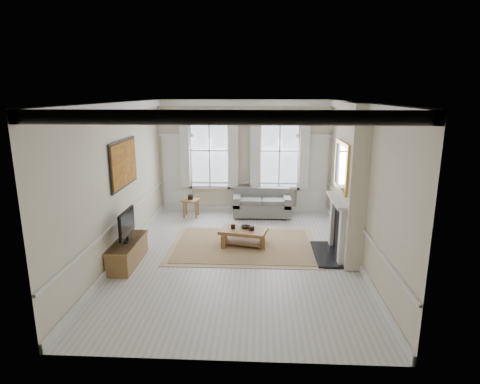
# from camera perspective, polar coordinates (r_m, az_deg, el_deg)

# --- Properties ---
(floor) EXTENTS (7.20, 7.20, 0.00)m
(floor) POSITION_cam_1_polar(r_m,az_deg,el_deg) (9.12, -0.30, -9.20)
(floor) COLOR #B7B5AD
(floor) RESTS_ON ground
(ceiling) EXTENTS (7.20, 7.20, 0.00)m
(ceiling) POSITION_cam_1_polar(r_m,az_deg,el_deg) (8.39, -0.33, 12.67)
(ceiling) COLOR white
(ceiling) RESTS_ON back_wall
(back_wall) EXTENTS (5.20, 0.00, 5.20)m
(back_wall) POSITION_cam_1_polar(r_m,az_deg,el_deg) (12.13, 0.64, 5.01)
(back_wall) COLOR beige
(back_wall) RESTS_ON floor
(left_wall) EXTENTS (0.00, 7.20, 7.20)m
(left_wall) POSITION_cam_1_polar(r_m,az_deg,el_deg) (9.12, -16.86, 1.40)
(left_wall) COLOR beige
(left_wall) RESTS_ON floor
(right_wall) EXTENTS (0.00, 7.20, 7.20)m
(right_wall) POSITION_cam_1_polar(r_m,az_deg,el_deg) (8.85, 16.75, 1.03)
(right_wall) COLOR beige
(right_wall) RESTS_ON floor
(window_left) EXTENTS (1.26, 0.20, 2.20)m
(window_left) POSITION_cam_1_polar(r_m,az_deg,el_deg) (12.14, -4.35, 5.93)
(window_left) COLOR #B2BCC6
(window_left) RESTS_ON back_wall
(window_right) EXTENTS (1.26, 0.20, 2.20)m
(window_right) POSITION_cam_1_polar(r_m,az_deg,el_deg) (12.06, 5.65, 5.85)
(window_right) COLOR #B2BCC6
(window_right) RESTS_ON back_wall
(door_left) EXTENTS (0.90, 0.08, 2.30)m
(door_left) POSITION_cam_1_polar(r_m,az_deg,el_deg) (12.44, -8.86, 2.49)
(door_left) COLOR silver
(door_left) RESTS_ON floor
(door_right) EXTENTS (0.90, 0.08, 2.30)m
(door_right) POSITION_cam_1_polar(r_m,az_deg,el_deg) (12.28, 10.23, 2.29)
(door_right) COLOR silver
(door_right) RESTS_ON floor
(painting) EXTENTS (0.05, 1.66, 1.06)m
(painting) POSITION_cam_1_polar(r_m,az_deg,el_deg) (9.32, -16.17, 3.90)
(painting) COLOR #BE7F20
(painting) RESTS_ON left_wall
(chimney_breast) EXTENTS (0.35, 1.70, 3.38)m
(chimney_breast) POSITION_cam_1_polar(r_m,az_deg,el_deg) (9.00, 15.37, 1.34)
(chimney_breast) COLOR beige
(chimney_breast) RESTS_ON floor
(hearth) EXTENTS (0.55, 1.50, 0.05)m
(hearth) POSITION_cam_1_polar(r_m,az_deg,el_deg) (9.41, 12.16, -8.62)
(hearth) COLOR black
(hearth) RESTS_ON floor
(fireplace) EXTENTS (0.21, 1.45, 1.33)m
(fireplace) POSITION_cam_1_polar(r_m,az_deg,el_deg) (9.20, 13.61, -4.53)
(fireplace) COLOR silver
(fireplace) RESTS_ON floor
(mirror) EXTENTS (0.06, 1.26, 1.06)m
(mirror) POSITION_cam_1_polar(r_m,az_deg,el_deg) (8.88, 14.16, 3.56)
(mirror) COLOR gold
(mirror) RESTS_ON chimney_breast
(sofa) EXTENTS (1.67, 0.81, 0.82)m
(sofa) POSITION_cam_1_polar(r_m,az_deg,el_deg) (11.93, 3.12, -1.82)
(sofa) COLOR slate
(sofa) RESTS_ON floor
(side_table) EXTENTS (0.56, 0.56, 0.53)m
(side_table) POSITION_cam_1_polar(r_m,az_deg,el_deg) (11.93, -7.01, -1.53)
(side_table) COLOR brown
(side_table) RESTS_ON floor
(rug) EXTENTS (3.50, 2.60, 0.02)m
(rug) POSITION_cam_1_polar(r_m,az_deg,el_deg) (9.75, 0.47, -7.56)
(rug) COLOR #9E7851
(rug) RESTS_ON floor
(coffee_table) EXTENTS (1.21, 0.86, 0.41)m
(coffee_table) POSITION_cam_1_polar(r_m,az_deg,el_deg) (9.64, 0.47, -5.80)
(coffee_table) COLOR brown
(coffee_table) RESTS_ON rug
(ceramic_pot_a) EXTENTS (0.11, 0.11, 0.11)m
(ceramic_pot_a) POSITION_cam_1_polar(r_m,az_deg,el_deg) (9.65, -1.00, -4.93)
(ceramic_pot_a) COLOR black
(ceramic_pot_a) RESTS_ON coffee_table
(ceramic_pot_b) EXTENTS (0.13, 0.13, 0.09)m
(ceramic_pot_b) POSITION_cam_1_polar(r_m,az_deg,el_deg) (9.54, 1.67, -5.21)
(ceramic_pot_b) COLOR black
(ceramic_pot_b) RESTS_ON coffee_table
(bowl) EXTENTS (0.26, 0.26, 0.06)m
(bowl) POSITION_cam_1_polar(r_m,az_deg,el_deg) (9.69, 0.80, -5.00)
(bowl) COLOR black
(bowl) RESTS_ON coffee_table
(tv_stand) EXTENTS (0.46, 1.44, 0.52)m
(tv_stand) POSITION_cam_1_polar(r_m,az_deg,el_deg) (9.01, -15.68, -8.28)
(tv_stand) COLOR brown
(tv_stand) RESTS_ON floor
(tv) EXTENTS (0.08, 0.90, 0.68)m
(tv) POSITION_cam_1_polar(r_m,az_deg,el_deg) (8.78, -15.82, -4.34)
(tv) COLOR black
(tv) RESTS_ON tv_stand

